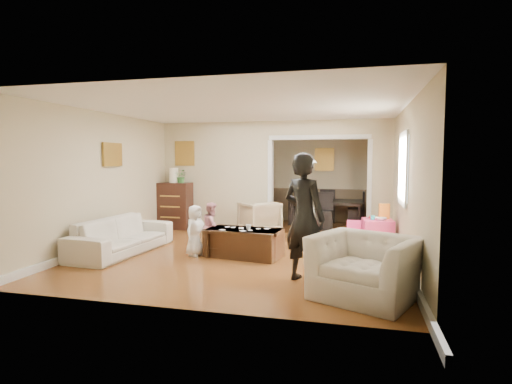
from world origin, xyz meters
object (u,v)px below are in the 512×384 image
(armchair_back, at_px, (259,217))
(armchair_front, at_px, (365,267))
(dresser, at_px, (174,206))
(coffee_cup, at_px, (249,227))
(adult_person, at_px, (304,218))
(table_lamp, at_px, (174,175))
(coffee_table, at_px, (244,243))
(sofa, at_px, (122,236))
(cyan_cup, at_px, (373,218))
(dining_table, at_px, (326,213))
(child_toddler, at_px, (309,230))
(child_kneel_b, at_px, (212,227))
(play_table, at_px, (378,233))
(child_kneel_a, at_px, (195,230))

(armchair_back, bearing_deg, armchair_front, 76.81)
(armchair_front, xyz_separation_m, dresser, (-4.47, 4.06, 0.18))
(coffee_cup, distance_m, adult_person, 1.64)
(table_lamp, xyz_separation_m, coffee_table, (2.45, -2.37, -1.07))
(armchair_front, bearing_deg, adult_person, 172.79)
(armchair_front, xyz_separation_m, adult_person, (-0.82, 0.49, 0.52))
(sofa, distance_m, cyan_cup, 4.75)
(dining_table, bearing_deg, coffee_cup, -106.78)
(table_lamp, relative_size, child_toddler, 0.47)
(cyan_cup, xyz_separation_m, child_kneel_b, (-2.92, -1.07, -0.12))
(table_lamp, relative_size, cyan_cup, 4.50)
(dining_table, bearing_deg, sofa, -131.46)
(armchair_front, bearing_deg, sofa, -174.68)
(table_lamp, xyz_separation_m, child_kneel_b, (1.75, -2.07, -0.86))
(dresser, bearing_deg, child_toddler, -24.86)
(sofa, distance_m, armchair_front, 4.49)
(adult_person, height_order, child_kneel_b, adult_person)
(armchair_front, xyz_separation_m, play_table, (0.30, 3.11, -0.12))
(armchair_back, xyz_separation_m, dining_table, (1.43, 1.42, -0.04))
(armchair_back, xyz_separation_m, coffee_cup, (0.38, -2.36, 0.17))
(child_kneel_b, bearing_deg, armchair_front, -136.90)
(child_kneel_a, bearing_deg, cyan_cup, -44.41)
(coffee_table, bearing_deg, armchair_back, 96.79)
(child_toddler, bearing_deg, coffee_table, 4.80)
(coffee_cup, distance_m, play_table, 2.68)
(cyan_cup, height_order, dining_table, dining_table)
(coffee_table, xyz_separation_m, coffee_cup, (0.10, -0.05, 0.29))
(play_table, bearing_deg, child_kneel_b, -159.66)
(sofa, bearing_deg, dresser, 8.69)
(cyan_cup, height_order, adult_person, adult_person)
(dresser, height_order, coffee_table, dresser)
(play_table, xyz_separation_m, dining_table, (-1.17, 2.32, 0.05))
(coffee_table, bearing_deg, child_toddler, 35.54)
(sofa, bearing_deg, dining_table, -36.17)
(armchair_front, height_order, table_lamp, table_lamp)
(play_table, height_order, child_kneel_b, child_kneel_b)
(armchair_front, xyz_separation_m, dining_table, (-0.87, 5.43, -0.06))
(dresser, relative_size, child_kneel_b, 1.25)
(adult_person, height_order, child_kneel_a, adult_person)
(dining_table, bearing_deg, child_toddler, -93.21)
(coffee_table, distance_m, child_kneel_a, 0.89)
(table_lamp, relative_size, child_kneel_b, 0.40)
(dining_table, bearing_deg, child_kneel_a, -118.51)
(play_table, xyz_separation_m, adult_person, (-1.11, -2.62, 0.63))
(play_table, distance_m, child_toddler, 1.44)
(child_toddler, bearing_deg, play_table, 177.05)
(coffee_table, distance_m, play_table, 2.72)
(adult_person, xyz_separation_m, child_kneel_a, (-2.06, 1.05, -0.45))
(cyan_cup, bearing_deg, coffee_cup, -146.20)
(dresser, distance_m, child_kneel_b, 2.71)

